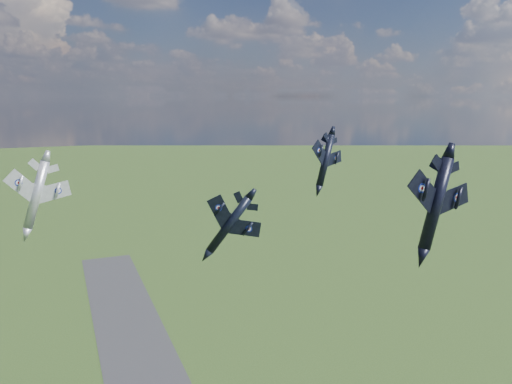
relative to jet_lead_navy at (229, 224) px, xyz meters
name	(u,v)px	position (x,y,z in m)	size (l,w,h in m)	color
jet_lead_navy	(229,224)	(0.00, 0.00, 0.00)	(9.57, 13.34, 2.76)	black
jet_right_navy	(436,204)	(15.21, -24.73, 6.84)	(10.02, 13.97, 2.89)	black
jet_high_navy	(325,160)	(26.96, 19.73, 5.76)	(10.36, 14.45, 2.99)	black
jet_left_silver	(36,195)	(-25.35, 5.23, 5.29)	(9.14, 12.75, 2.64)	#A7A9B2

